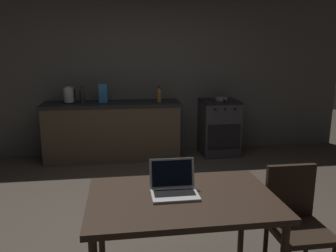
% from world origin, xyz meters
% --- Properties ---
extents(ground_plane, '(12.00, 12.00, 0.00)m').
position_xyz_m(ground_plane, '(0.00, 0.00, 0.00)').
color(ground_plane, '#473D33').
extents(back_wall, '(6.40, 0.10, 2.74)m').
position_xyz_m(back_wall, '(0.30, 2.61, 1.37)').
color(back_wall, '#52504B').
rests_on(back_wall, ground_plane).
extents(kitchen_counter, '(2.16, 0.64, 0.92)m').
position_xyz_m(kitchen_counter, '(-0.52, 2.26, 0.46)').
color(kitchen_counter, '#4C3D2D').
rests_on(kitchen_counter, ground_plane).
extents(stove_oven, '(0.60, 0.62, 0.92)m').
position_xyz_m(stove_oven, '(1.24, 2.26, 0.46)').
color(stove_oven, '#2D2D30').
rests_on(stove_oven, ground_plane).
extents(dining_table, '(1.28, 0.85, 0.75)m').
position_xyz_m(dining_table, '(0.01, -0.99, 0.68)').
color(dining_table, '#332319').
rests_on(dining_table, ground_plane).
extents(chair, '(0.40, 0.40, 0.89)m').
position_xyz_m(chair, '(0.86, -0.98, 0.52)').
color(chair, '#2D2116').
rests_on(chair, ground_plane).
extents(laptop, '(0.32, 0.26, 0.23)m').
position_xyz_m(laptop, '(-0.04, -0.95, 0.80)').
color(laptop, silver).
rests_on(laptop, dining_table).
extents(electric_kettle, '(0.18, 0.16, 0.26)m').
position_xyz_m(electric_kettle, '(-1.17, 2.26, 1.04)').
color(electric_kettle, black).
rests_on(electric_kettle, kitchen_counter).
extents(bottle, '(0.07, 0.07, 0.25)m').
position_xyz_m(bottle, '(0.23, 2.21, 1.03)').
color(bottle, '#8C601E').
rests_on(bottle, kitchen_counter).
extents(frying_pan, '(0.22, 0.39, 0.05)m').
position_xyz_m(frying_pan, '(1.27, 2.23, 0.94)').
color(frying_pan, gray).
rests_on(frying_pan, stove_oven).
extents(cereal_box, '(0.13, 0.05, 0.29)m').
position_xyz_m(cereal_box, '(-0.65, 2.28, 1.06)').
color(cereal_box, '#3372B2').
rests_on(cereal_box, kitchen_counter).
extents(bottle_b, '(0.08, 0.08, 0.26)m').
position_xyz_m(bottle_b, '(-0.98, 2.34, 1.04)').
color(bottle_b, '#2D2D33').
rests_on(bottle_b, kitchen_counter).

